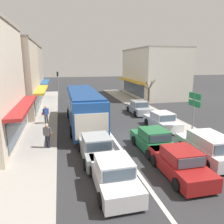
% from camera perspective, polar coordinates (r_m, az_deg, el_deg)
% --- Properties ---
extents(ground_plane, '(140.00, 140.00, 0.00)m').
position_cam_1_polar(ground_plane, '(16.61, 0.62, -7.22)').
color(ground_plane, '#2D2D30').
extents(lane_centre_line, '(0.20, 28.00, 0.01)m').
position_cam_1_polar(lane_centre_line, '(20.31, -2.13, -3.40)').
color(lane_centre_line, silver).
rests_on(lane_centre_line, ground).
extents(sidewalk_left, '(5.20, 44.00, 0.14)m').
position_cam_1_polar(sidewalk_left, '(22.07, -20.82, -2.75)').
color(sidewalk_left, '#A39E96').
rests_on(sidewalk_left, ground).
extents(kerb_right, '(2.80, 44.00, 0.12)m').
position_cam_1_polar(kerb_right, '(24.04, 11.54, -0.92)').
color(kerb_right, '#A39E96').
rests_on(kerb_right, ground).
extents(shopfront_far_end, '(8.62, 9.35, 8.07)m').
position_cam_1_polar(shopfront_far_end, '(35.46, -24.14, 9.15)').
color(shopfront_far_end, gray).
rests_on(shopfront_far_end, ground).
extents(building_right_far, '(8.09, 12.60, 7.83)m').
position_cam_1_polar(building_right_far, '(37.66, 10.66, 10.02)').
color(building_right_far, silver).
rests_on(building_right_far, ground).
extents(city_bus, '(2.80, 10.87, 3.23)m').
position_cam_1_polar(city_bus, '(19.70, -7.49, 1.60)').
color(city_bus, '#1E4C99').
rests_on(city_bus, ground).
extents(sedan_queue_gap_filler, '(1.92, 4.21, 1.47)m').
position_cam_1_polar(sedan_queue_gap_filler, '(10.49, 0.42, -15.99)').
color(sedan_queue_gap_filler, silver).
rests_on(sedan_queue_gap_filler, ground).
extents(sedan_queue_far_back, '(1.93, 4.22, 1.47)m').
position_cam_1_polar(sedan_queue_far_back, '(12.00, 17.35, -12.70)').
color(sedan_queue_far_back, maroon).
rests_on(sedan_queue_far_back, ground).
extents(sedan_behind_bus_near, '(1.96, 4.23, 1.47)m').
position_cam_1_polar(sedan_behind_bus_near, '(14.74, 10.72, -7.40)').
color(sedan_behind_bus_near, '#1E6638').
rests_on(sedan_behind_bus_near, ground).
extents(sedan_behind_bus_mid, '(1.97, 4.24, 1.47)m').
position_cam_1_polar(sedan_behind_bus_mid, '(13.33, -4.12, -9.44)').
color(sedan_behind_bus_mid, '#9EA3A8').
rests_on(sedan_behind_bus_mid, ground).
extents(parked_wagon_kerb_front, '(2.04, 4.55, 1.58)m').
position_cam_1_polar(parked_wagon_kerb_front, '(14.46, 23.68, -8.38)').
color(parked_wagon_kerb_front, silver).
rests_on(parked_wagon_kerb_front, ground).
extents(parked_sedan_kerb_second, '(2.02, 4.26, 1.47)m').
position_cam_1_polar(parked_sedan_kerb_second, '(19.59, 12.90, -2.35)').
color(parked_sedan_kerb_second, silver).
rests_on(parked_sedan_kerb_second, ground).
extents(parked_sedan_kerb_third, '(1.91, 4.20, 1.47)m').
position_cam_1_polar(parked_sedan_kerb_third, '(24.81, 7.01, 1.11)').
color(parked_sedan_kerb_third, '#9EA3A8').
rests_on(parked_sedan_kerb_third, ground).
extents(traffic_light_downstreet, '(0.33, 0.24, 4.20)m').
position_cam_1_polar(traffic_light_downstreet, '(35.91, -13.98, 8.04)').
color(traffic_light_downstreet, gray).
rests_on(traffic_light_downstreet, ground).
extents(directional_road_sign, '(0.10, 1.40, 3.60)m').
position_cam_1_polar(directional_road_sign, '(17.16, 20.71, 1.96)').
color(directional_road_sign, gray).
rests_on(directional_road_sign, ground).
extents(street_tree_right, '(1.71, 1.65, 3.80)m').
position_cam_1_polar(street_tree_right, '(24.98, 9.52, 3.72)').
color(street_tree_right, brown).
rests_on(street_tree_right, ground).
extents(pedestrian_with_handbag_near, '(0.63, 0.45, 1.63)m').
position_cam_1_polar(pedestrian_with_handbag_near, '(21.04, -16.93, -0.40)').
color(pedestrian_with_handbag_near, '#333338').
rests_on(pedestrian_with_handbag_near, sidewalk_left).
extents(pedestrian_browsing_midblock, '(0.65, 0.40, 1.63)m').
position_cam_1_polar(pedestrian_browsing_midblock, '(15.07, -16.50, -5.63)').
color(pedestrian_browsing_midblock, '#232838').
rests_on(pedestrian_browsing_midblock, sidewalk_left).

